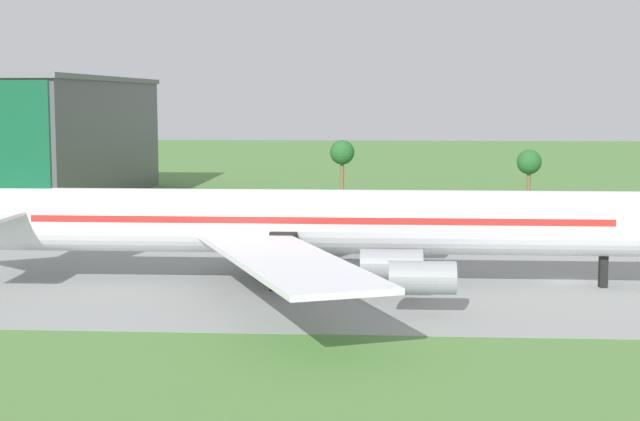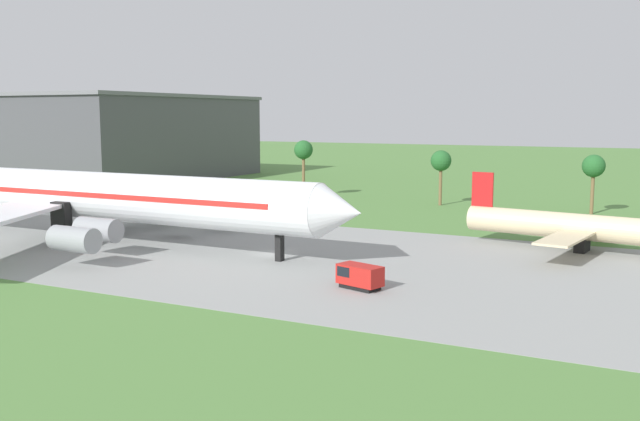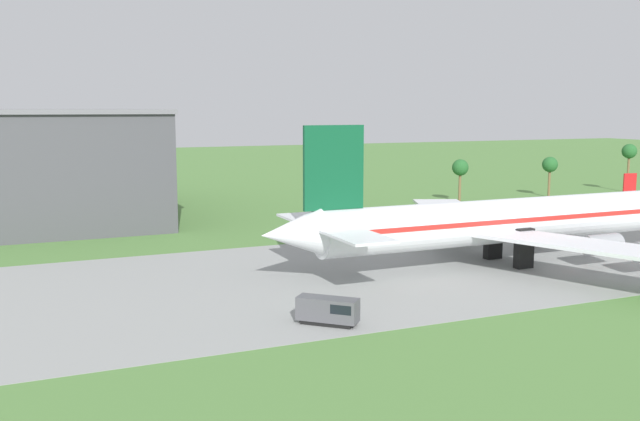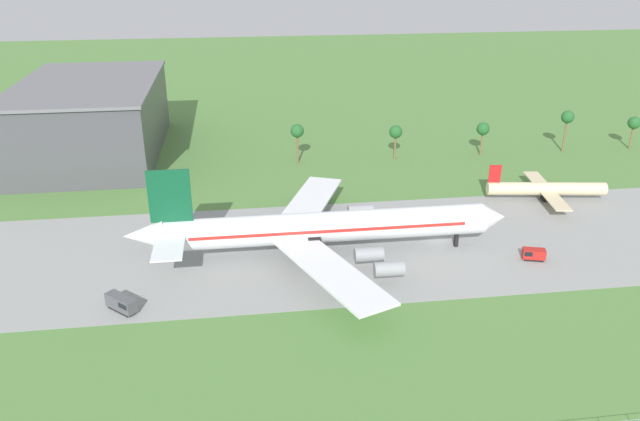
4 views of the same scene
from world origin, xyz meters
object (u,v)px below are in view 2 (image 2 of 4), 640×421
(regional_aircraft, at_px, (582,227))
(terminal_building, at_px, (134,137))
(jet_airliner, at_px, (91,196))
(catering_van, at_px, (359,276))

(regional_aircraft, height_order, terminal_building, terminal_building)
(terminal_building, bearing_deg, regional_aircraft, -24.61)
(jet_airliner, distance_m, terminal_building, 89.98)
(jet_airliner, xyz_separation_m, catering_van, (39.61, -7.47, -4.57))
(regional_aircraft, xyz_separation_m, catering_van, (-15.92, -27.71, -1.66))
(jet_airliner, relative_size, regional_aircraft, 2.66)
(terminal_building, bearing_deg, catering_van, -39.61)
(jet_airliner, bearing_deg, catering_van, -10.68)
(catering_van, xyz_separation_m, terminal_building, (-94.76, 78.42, 9.08))
(jet_airliner, bearing_deg, terminal_building, 127.86)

